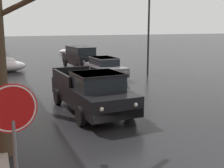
% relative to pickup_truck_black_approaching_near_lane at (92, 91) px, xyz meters
% --- Properties ---
extents(snow_bank_near_corner_left, '(1.81, 1.27, 0.87)m').
position_rel_pickup_truck_black_approaching_near_lane_xyz_m(snow_bank_near_corner_left, '(-2.79, 16.00, -0.46)').
color(snow_bank_near_corner_left, white).
rests_on(snow_bank_near_corner_left, ground).
extents(snow_bank_along_left_kerb, '(2.73, 1.29, 0.60)m').
position_rel_pickup_truck_black_approaching_near_lane_xyz_m(snow_bank_along_left_kerb, '(5.62, 25.78, -0.58)').
color(snow_bank_along_left_kerb, white).
rests_on(snow_bank_along_left_kerb, ground).
extents(snow_bank_mid_block_left, '(2.63, 1.39, 0.85)m').
position_rel_pickup_truck_black_approaching_near_lane_xyz_m(snow_bank_mid_block_left, '(-2.62, 12.81, -0.46)').
color(snow_bank_mid_block_left, white).
rests_on(snow_bank_mid_block_left, ground).
extents(pickup_truck_black_approaching_near_lane, '(2.44, 5.53, 1.76)m').
position_rel_pickup_truck_black_approaching_near_lane_xyz_m(pickup_truck_black_approaching_near_lane, '(0.00, 0.00, 0.00)').
color(pickup_truck_black_approaching_near_lane, black).
rests_on(pickup_truck_black_approaching_near_lane, ground).
extents(sedan_grey_parked_kerbside_close, '(1.98, 4.27, 1.42)m').
position_rel_pickup_truck_black_approaching_near_lane_xyz_m(sedan_grey_parked_kerbside_close, '(3.43, 7.33, -0.13)').
color(sedan_grey_parked_kerbside_close, slate).
rests_on(sedan_grey_parked_kerbside_close, ground).
extents(suv_black_parked_kerbside_mid, '(2.31, 4.82, 1.82)m').
position_rel_pickup_truck_black_approaching_near_lane_xyz_m(suv_black_parked_kerbside_mid, '(3.31, 12.86, 0.11)').
color(suv_black_parked_kerbside_mid, black).
rests_on(suv_black_parked_kerbside_mid, ground).
extents(fire_hydrant, '(0.42, 0.22, 0.71)m').
position_rel_pickup_truck_black_approaching_near_lane_xyz_m(fire_hydrant, '(-2.97, 3.80, -0.53)').
color(fire_hydrant, gold).
rests_on(fire_hydrant, ground).
extents(stop_sign_at_corner, '(0.76, 0.13, 2.75)m').
position_rel_pickup_truck_black_approaching_near_lane_xyz_m(stop_sign_at_corner, '(-3.54, -6.84, 1.24)').
color(stop_sign_at_corner, slate).
rests_on(stop_sign_at_corner, ground).
extents(street_lamp_post, '(0.44, 0.24, 6.55)m').
position_rel_pickup_truck_black_approaching_near_lane_xyz_m(street_lamp_post, '(6.79, 7.27, 2.75)').
color(street_lamp_post, '#28282D').
rests_on(street_lamp_post, ground).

